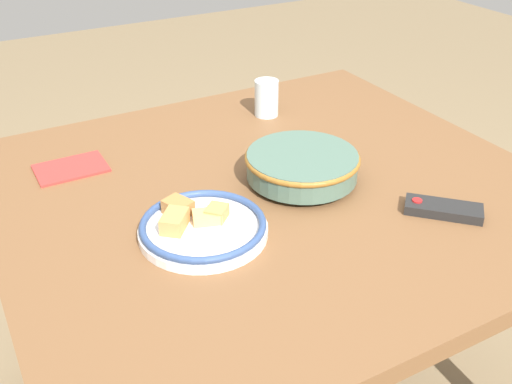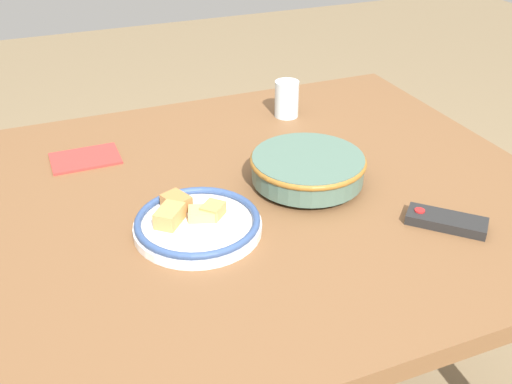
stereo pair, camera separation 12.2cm
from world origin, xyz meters
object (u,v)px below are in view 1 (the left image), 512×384
at_px(tv_remote, 443,209).
at_px(drinking_glass, 266,98).
at_px(noodle_bowl, 302,165).
at_px(food_plate, 202,227).

bearing_deg(tv_remote, drinking_glass, 51.30).
bearing_deg(noodle_bowl, tv_remote, 125.54).
distance_m(tv_remote, drinking_glass, 0.61).
height_order(food_plate, drinking_glass, drinking_glass).
bearing_deg(noodle_bowl, food_plate, 16.35).
relative_size(tv_remote, drinking_glass, 1.52).
height_order(noodle_bowl, tv_remote, noodle_bowl).
xyz_separation_m(food_plate, drinking_glass, (-0.39, -0.44, 0.03)).
xyz_separation_m(noodle_bowl, food_plate, (0.28, 0.08, -0.02)).
relative_size(noodle_bowl, food_plate, 1.02).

